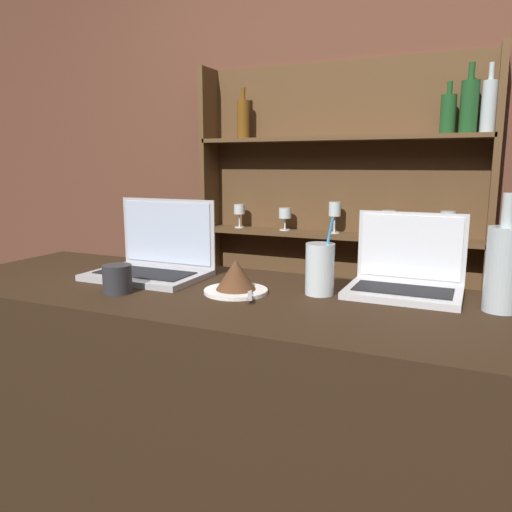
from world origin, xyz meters
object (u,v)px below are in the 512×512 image
(cake_plate, at_px, (236,278))
(water_glass, at_px, (320,269))
(laptop_near, at_px, (154,260))
(laptop_far, at_px, (406,276))
(coffee_cup, at_px, (117,279))
(wine_bottle_clear, at_px, (503,267))

(cake_plate, xyz_separation_m, water_glass, (0.21, 0.08, 0.03))
(water_glass, bearing_deg, laptop_near, 179.27)
(laptop_far, xyz_separation_m, coffee_cup, (-0.71, -0.32, -0.01))
(wine_bottle_clear, bearing_deg, cake_plate, -170.81)
(wine_bottle_clear, bearing_deg, coffee_cup, -165.93)
(cake_plate, relative_size, coffee_cup, 2.29)
(laptop_near, height_order, laptop_far, laptop_near)
(cake_plate, relative_size, water_glass, 0.86)
(cake_plate, bearing_deg, wine_bottle_clear, 9.19)
(laptop_far, distance_m, coffee_cup, 0.78)
(water_glass, distance_m, coffee_cup, 0.55)
(water_glass, relative_size, wine_bottle_clear, 0.74)
(laptop_far, relative_size, coffee_cup, 3.77)
(water_glass, xyz_separation_m, wine_bottle_clear, (0.44, 0.02, 0.04))
(laptop_near, distance_m, coffee_cup, 0.22)
(water_glass, height_order, coffee_cup, water_glass)
(laptop_near, distance_m, laptop_far, 0.75)
(laptop_near, height_order, wine_bottle_clear, wine_bottle_clear)
(cake_plate, bearing_deg, water_glass, 20.89)
(cake_plate, bearing_deg, laptop_far, 24.76)
(water_glass, bearing_deg, laptop_far, 28.45)
(laptop_far, height_order, water_glass, laptop_far)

